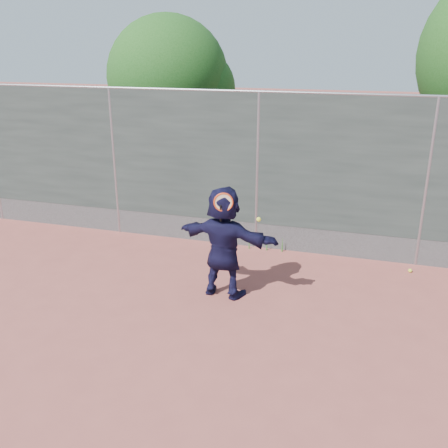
# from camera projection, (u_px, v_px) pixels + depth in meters

# --- Properties ---
(ground) EXTENTS (80.00, 80.00, 0.00)m
(ground) POSITION_uv_depth(u_px,v_px,m) (197.00, 341.00, 6.78)
(ground) COLOR #9E4C42
(ground) RESTS_ON ground
(player) EXTENTS (1.73, 0.78, 1.80)m
(player) POSITION_uv_depth(u_px,v_px,m) (224.00, 242.00, 7.76)
(player) COLOR black
(player) RESTS_ON ground
(ball_ground) EXTENTS (0.07, 0.07, 0.07)m
(ball_ground) POSITION_uv_depth(u_px,v_px,m) (410.00, 271.00, 8.81)
(ball_ground) COLOR yellow
(ball_ground) RESTS_ON ground
(fence) EXTENTS (20.00, 0.06, 3.03)m
(fence) POSITION_uv_depth(u_px,v_px,m) (257.00, 169.00, 9.40)
(fence) COLOR #38423D
(fence) RESTS_ON ground
(swing_action) EXTENTS (0.72, 0.17, 0.51)m
(swing_action) POSITION_uv_depth(u_px,v_px,m) (227.00, 205.00, 7.32)
(swing_action) COLOR #E64315
(swing_action) RESTS_ON ground
(tree_left) EXTENTS (3.15, 3.00, 4.53)m
(tree_left) POSITION_uv_depth(u_px,v_px,m) (175.00, 80.00, 12.44)
(tree_left) COLOR #382314
(tree_left) RESTS_ON ground
(weed_clump) EXTENTS (0.68, 0.07, 0.30)m
(weed_clump) POSITION_uv_depth(u_px,v_px,m) (269.00, 244.00, 9.71)
(weed_clump) COLOR #387226
(weed_clump) RESTS_ON ground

